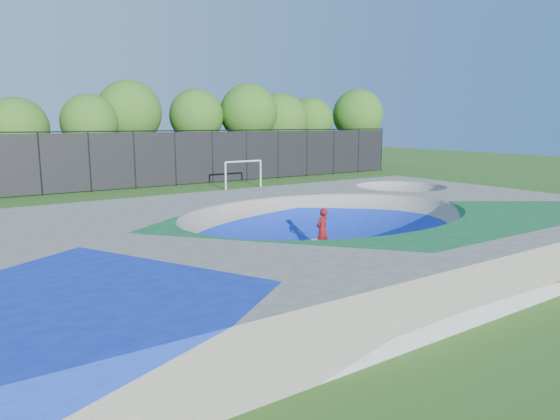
% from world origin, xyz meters
% --- Properties ---
extents(ground, '(120.00, 120.00, 0.00)m').
position_xyz_m(ground, '(0.00, 0.00, 0.00)').
color(ground, '#2A5417').
rests_on(ground, ground).
extents(skate_deck, '(22.00, 14.00, 1.50)m').
position_xyz_m(skate_deck, '(0.00, 0.00, 0.75)').
color(skate_deck, gray).
rests_on(skate_deck, ground).
extents(skater, '(0.65, 0.51, 1.56)m').
position_xyz_m(skater, '(-0.07, 0.24, 0.78)').
color(skater, red).
rests_on(skater, ground).
extents(skateboard, '(0.81, 0.47, 0.05)m').
position_xyz_m(skateboard, '(-0.07, 0.24, 0.03)').
color(skateboard, black).
rests_on(skateboard, ground).
extents(soccer_goal, '(2.96, 0.12, 1.95)m').
position_xyz_m(soccer_goal, '(6.42, 17.06, 1.35)').
color(soccer_goal, silver).
rests_on(soccer_goal, ground).
extents(fence, '(48.09, 0.09, 4.04)m').
position_xyz_m(fence, '(0.00, 21.00, 2.10)').
color(fence, black).
rests_on(fence, ground).
extents(treeline, '(52.12, 7.27, 8.36)m').
position_xyz_m(treeline, '(1.10, 26.10, 5.03)').
color(treeline, '#463023').
rests_on(treeline, ground).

